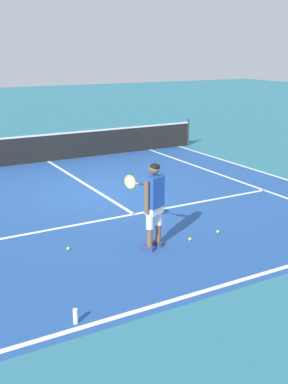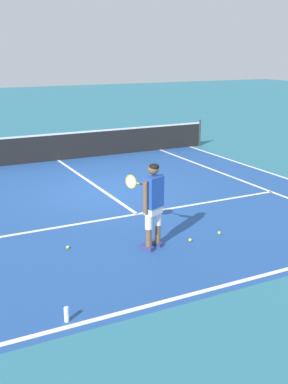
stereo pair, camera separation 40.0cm
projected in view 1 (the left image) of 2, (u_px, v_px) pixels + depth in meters
The scene contains 13 objects.
ground_plane at pixel (98, 192), 12.90m from camera, with size 80.00×80.00×0.00m, color teal.
court_inner_surface at pixel (111, 200), 12.21m from camera, with size 10.98×10.64×0.00m, color #234C93.
line_baseline at pixel (241, 280), 7.94m from camera, with size 10.98×0.10×0.01m, color white.
line_service at pixel (134, 214), 11.15m from camera, with size 8.23×0.10×0.01m, color white.
line_centre_service at pixel (83, 183), 13.82m from camera, with size 0.10×6.40×0.01m, color white.
line_singles_right at pixel (234, 180), 14.14m from camera, with size 0.10×10.24×0.01m, color white.
line_doubles_right at pixel (268, 174), 14.79m from camera, with size 0.10×10.24×0.01m, color white.
tennis_net at pixel (47, 147), 16.34m from camera, with size 11.96×0.08×1.07m.
tennis_player at pixel (153, 200), 8.98m from camera, with size 0.57×1.23×1.71m.
tennis_ball_near_feet at pixel (68, 249), 9.13m from camera, with size 0.07×0.07×0.07m, color #CCE02D.
tennis_ball_by_baseline at pixel (190, 239), 9.59m from camera, with size 0.07×0.07×0.07m, color #CCE02D.
tennis_ball_mid_court at pixel (218, 232), 9.99m from camera, with size 0.07×0.07×0.07m, color #CCE02D.
water_bottle at pixel (75, 316), 6.66m from camera, with size 0.07×0.07×0.23m, color white.
Camera 1 is at (-4.94, -11.39, 3.73)m, focal length 43.91 mm.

